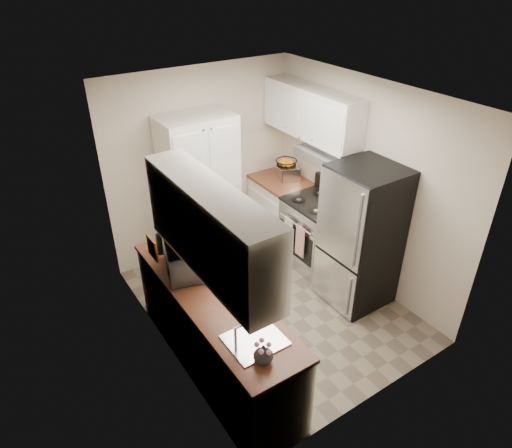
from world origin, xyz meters
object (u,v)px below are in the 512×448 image
wine_bottle (160,242)px  toaster_oven (288,172)px  pantry_cabinet (200,192)px  microwave (187,256)px  refrigerator (361,237)px  electric_range (316,232)px

wine_bottle → toaster_oven: 2.34m
pantry_cabinet → toaster_oven: (1.29, -0.13, 0.02)m
microwave → refrigerator: bearing=-86.2°
pantry_cabinet → toaster_oven: bearing=-6.0°
pantry_cabinet → toaster_oven: pantry_cabinet is taller
pantry_cabinet → wine_bottle: size_ratio=6.85×
pantry_cabinet → refrigerator: 2.07m
electric_range → microwave: (-1.99, -0.36, 0.60)m
toaster_oven → microwave: bearing=-129.6°
wine_bottle → toaster_oven: bearing=18.6°
microwave → toaster_oven: size_ratio=1.76×
pantry_cabinet → electric_range: bearing=-38.2°
toaster_oven → pantry_cabinet: bearing=-164.3°
pantry_cabinet → refrigerator: size_ratio=1.18×
refrigerator → wine_bottle: (-2.06, 0.84, 0.22)m
pantry_cabinet → refrigerator: (1.14, -1.73, -0.15)m
wine_bottle → toaster_oven: size_ratio=0.88×
refrigerator → toaster_oven: size_ratio=5.10×
electric_range → wine_bottle: wine_bottle is taller
pantry_cabinet → refrigerator: pantry_cabinet is taller
electric_range → refrigerator: refrigerator is taller
electric_range → refrigerator: 0.88m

